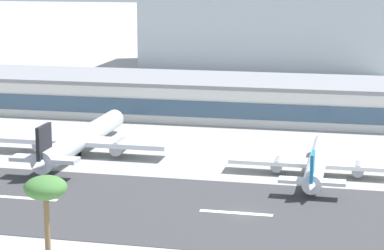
{
  "coord_description": "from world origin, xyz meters",
  "views": [
    {
      "loc": [
        17.13,
        -115.74,
        39.26
      ],
      "look_at": [
        -16.56,
        35.96,
        6.57
      ],
      "focal_mm": 70.63,
      "sensor_mm": 36.0,
      "label": 1
    }
  ],
  "objects": [
    {
      "name": "runway_strip",
      "position": [
        0.0,
        -0.08,
        0.04
      ],
      "size": [
        800.0,
        35.21,
        0.08
      ],
      "primitive_type": "cube",
      "color": "#38383A",
      "rests_on": "ground_plane"
    },
    {
      "name": "palm_tree_1",
      "position": [
        -18.4,
        -35.78,
        13.1
      ],
      "size": [
        5.12,
        5.12,
        15.05
      ],
      "color": "brown",
      "rests_on": "ground_plane"
    },
    {
      "name": "terminal_building",
      "position": [
        -14.89,
        80.58,
        5.05
      ],
      "size": [
        195.47,
        28.35,
        10.09
      ],
      "color": "silver",
      "rests_on": "ground_plane"
    },
    {
      "name": "ground_plane",
      "position": [
        0.0,
        0.0,
        0.0
      ],
      "size": [
        1400.0,
        1400.0,
        0.0
      ],
      "primitive_type": "plane",
      "color": "#9E9E99"
    },
    {
      "name": "airliner_blue_tail_gate_1",
      "position": [
        10.26,
        25.17,
        2.57
      ],
      "size": [
        33.89,
        38.73,
        8.09
      ],
      "rotation": [
        0.0,
        0.0,
        1.57
      ],
      "color": "silver",
      "rests_on": "ground_plane"
    },
    {
      "name": "runway_centreline_dash_3",
      "position": [
        -38.2,
        -0.08,
        0.09
      ],
      "size": [
        12.0,
        1.2,
        0.01
      ],
      "primitive_type": "cube",
      "color": "white",
      "rests_on": "runway_strip"
    },
    {
      "name": "runway_centreline_dash_4",
      "position": [
        -1.23,
        -0.08,
        0.09
      ],
      "size": [
        12.0,
        1.2,
        0.01
      ],
      "primitive_type": "cube",
      "color": "white",
      "rests_on": "runway_strip"
    },
    {
      "name": "distant_hotel_block",
      "position": [
        -19.6,
        185.39,
        18.93
      ],
      "size": [
        94.95,
        39.61,
        37.86
      ],
      "primitive_type": "cube",
      "color": "#A8B2BC",
      "rests_on": "ground_plane"
    },
    {
      "name": "airliner_black_tail_gate_0",
      "position": [
        -39.71,
        30.54,
        3.3
      ],
      "size": [
        38.16,
        49.55,
        10.35
      ],
      "rotation": [
        0.0,
        0.0,
        1.57
      ],
      "color": "silver",
      "rests_on": "ground_plane"
    }
  ]
}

